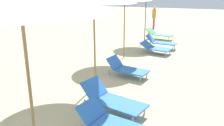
{
  "coord_description": "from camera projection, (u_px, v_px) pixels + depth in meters",
  "views": [
    {
      "loc": [
        1.94,
        3.92,
        2.68
      ],
      "look_at": [
        -0.18,
        9.25,
        0.89
      ],
      "focal_mm": 38.02,
      "sensor_mm": 36.0,
      "label": 1
    }
  ],
  "objects": [
    {
      "name": "lounger_third_shoreside",
      "position": [
        110.0,
        122.0,
        4.45
      ],
      "size": [
        1.36,
        0.84,
        0.59
      ],
      "rotation": [
        0.0,
        0.0,
        -0.19
      ],
      "color": "blue",
      "rests_on": "ground"
    },
    {
      "name": "lounger_fourth_shoreside",
      "position": [
        127.0,
        68.0,
        7.58
      ],
      "size": [
        1.39,
        0.81,
        0.58
      ],
      "rotation": [
        0.0,
        0.0,
        -0.17
      ],
      "color": "blue",
      "rests_on": "ground"
    },
    {
      "name": "lounger_fourth_inland",
      "position": [
        112.0,
        99.0,
        5.41
      ],
      "size": [
        1.6,
        0.95,
        0.63
      ],
      "rotation": [
        0.0,
        0.0,
        -0.23
      ],
      "color": "blue",
      "rests_on": "ground"
    },
    {
      "name": "lounger_fifth_shoreside",
      "position": [
        156.0,
        48.0,
        10.29
      ],
      "size": [
        1.39,
        0.89,
        0.47
      ],
      "rotation": [
        0.0,
        0.0,
        -0.17
      ],
      "color": "blue",
      "rests_on": "ground"
    },
    {
      "name": "lounger_farthest_shoreside",
      "position": [
        159.0,
        34.0,
        13.19
      ],
      "size": [
        1.58,
        0.93,
        0.56
      ],
      "rotation": [
        0.0,
        0.0,
        -0.23
      ],
      "color": "#4CA572",
      "rests_on": "ground"
    },
    {
      "name": "lounger_farthest_inland",
      "position": [
        160.0,
        42.0,
        11.16
      ],
      "size": [
        1.44,
        0.66,
        0.61
      ],
      "rotation": [
        0.0,
        0.0,
        -0.07
      ],
      "color": "blue",
      "rests_on": "ground"
    },
    {
      "name": "person_walking_near",
      "position": [
        154.0,
        16.0,
        16.09
      ],
      "size": [
        0.23,
        0.37,
        1.59
      ],
      "rotation": [
        0.0,
        0.0,
        0.03
      ],
      "color": "#D8334C",
      "rests_on": "ground"
    }
  ]
}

